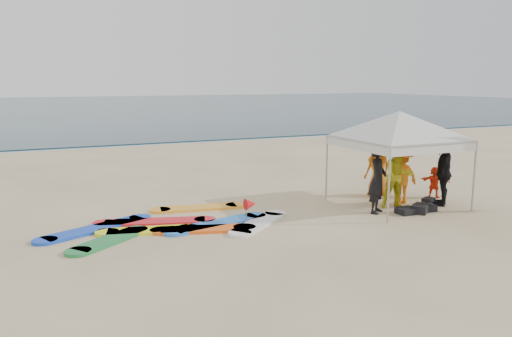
{
  "coord_description": "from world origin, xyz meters",
  "views": [
    {
      "loc": [
        -4.77,
        -8.98,
        3.45
      ],
      "look_at": [
        0.43,
        2.6,
        1.2
      ],
      "focal_mm": 35.0,
      "sensor_mm": 36.0,
      "label": 1
    }
  ],
  "objects_px": {
    "person_seated": "(434,182)",
    "surfboard_spread": "(174,225)",
    "person_orange_b": "(378,168)",
    "marker_pennant": "(251,204)",
    "person_black_b": "(444,173)",
    "person_yellow": "(398,176)",
    "canopy_tent": "(400,112)",
    "person_orange_a": "(401,176)",
    "person_black_a": "(378,179)"
  },
  "relations": [
    {
      "from": "surfboard_spread",
      "to": "person_black_a",
      "type": "bearing_deg",
      "value": -10.63
    },
    {
      "from": "person_orange_a",
      "to": "person_black_b",
      "type": "height_order",
      "value": "person_black_b"
    },
    {
      "from": "person_orange_b",
      "to": "person_seated",
      "type": "height_order",
      "value": "person_orange_b"
    },
    {
      "from": "marker_pennant",
      "to": "person_orange_a",
      "type": "bearing_deg",
      "value": 2.22
    },
    {
      "from": "person_black_a",
      "to": "person_yellow",
      "type": "bearing_deg",
      "value": -26.44
    },
    {
      "from": "person_seated",
      "to": "canopy_tent",
      "type": "height_order",
      "value": "canopy_tent"
    },
    {
      "from": "person_black_b",
      "to": "canopy_tent",
      "type": "height_order",
      "value": "canopy_tent"
    },
    {
      "from": "person_orange_a",
      "to": "canopy_tent",
      "type": "xyz_separation_m",
      "value": [
        -0.24,
        -0.08,
        1.82
      ]
    },
    {
      "from": "person_black_a",
      "to": "person_black_b",
      "type": "distance_m",
      "value": 2.18
    },
    {
      "from": "canopy_tent",
      "to": "marker_pennant",
      "type": "bearing_deg",
      "value": -178.67
    },
    {
      "from": "surfboard_spread",
      "to": "marker_pennant",
      "type": "bearing_deg",
      "value": -18.29
    },
    {
      "from": "person_black_a",
      "to": "surfboard_spread",
      "type": "distance_m",
      "value": 5.37
    },
    {
      "from": "person_black_b",
      "to": "marker_pennant",
      "type": "distance_m",
      "value": 5.66
    },
    {
      "from": "person_orange_b",
      "to": "person_seated",
      "type": "bearing_deg",
      "value": 146.48
    },
    {
      "from": "person_orange_a",
      "to": "marker_pennant",
      "type": "distance_m",
      "value": 4.74
    },
    {
      "from": "canopy_tent",
      "to": "marker_pennant",
      "type": "distance_m",
      "value": 4.96
    },
    {
      "from": "person_orange_a",
      "to": "marker_pennant",
      "type": "bearing_deg",
      "value": 6.32
    },
    {
      "from": "surfboard_spread",
      "to": "canopy_tent",
      "type": "bearing_deg",
      "value": -4.37
    },
    {
      "from": "person_black_a",
      "to": "person_orange_a",
      "type": "xyz_separation_m",
      "value": [
        1.28,
        0.58,
        -0.11
      ]
    },
    {
      "from": "marker_pennant",
      "to": "surfboard_spread",
      "type": "bearing_deg",
      "value": 161.71
    },
    {
      "from": "person_black_a",
      "to": "person_yellow",
      "type": "relative_size",
      "value": 1.02
    },
    {
      "from": "person_yellow",
      "to": "person_orange_a",
      "type": "relative_size",
      "value": 1.12
    },
    {
      "from": "person_orange_b",
      "to": "surfboard_spread",
      "type": "xyz_separation_m",
      "value": [
        -6.46,
        -0.61,
        -0.83
      ]
    },
    {
      "from": "person_black_b",
      "to": "person_yellow",
      "type": "bearing_deg",
      "value": -51.75
    },
    {
      "from": "person_orange_b",
      "to": "marker_pennant",
      "type": "bearing_deg",
      "value": 12.2
    },
    {
      "from": "person_seated",
      "to": "surfboard_spread",
      "type": "height_order",
      "value": "person_seated"
    },
    {
      "from": "person_black_b",
      "to": "person_orange_b",
      "type": "bearing_deg",
      "value": -101.46
    },
    {
      "from": "person_orange_b",
      "to": "surfboard_spread",
      "type": "distance_m",
      "value": 6.54
    },
    {
      "from": "person_black_b",
      "to": "surfboard_spread",
      "type": "bearing_deg",
      "value": -48.61
    },
    {
      "from": "person_orange_b",
      "to": "surfboard_spread",
      "type": "height_order",
      "value": "person_orange_b"
    },
    {
      "from": "person_orange_a",
      "to": "surfboard_spread",
      "type": "height_order",
      "value": "person_orange_a"
    },
    {
      "from": "person_orange_b",
      "to": "surfboard_spread",
      "type": "bearing_deg",
      "value": 3.34
    },
    {
      "from": "person_seated",
      "to": "surfboard_spread",
      "type": "xyz_separation_m",
      "value": [
        -7.88,
        0.25,
        -0.43
      ]
    },
    {
      "from": "person_seated",
      "to": "surfboard_spread",
      "type": "bearing_deg",
      "value": 57.19
    },
    {
      "from": "person_orange_b",
      "to": "canopy_tent",
      "type": "xyz_separation_m",
      "value": [
        -0.21,
        -1.09,
        1.74
      ]
    },
    {
      "from": "canopy_tent",
      "to": "surfboard_spread",
      "type": "relative_size",
      "value": 0.69
    },
    {
      "from": "person_black_b",
      "to": "person_seated",
      "type": "relative_size",
      "value": 1.98
    },
    {
      "from": "person_black_b",
      "to": "marker_pennant",
      "type": "xyz_separation_m",
      "value": [
        -5.63,
        0.49,
        -0.43
      ]
    },
    {
      "from": "canopy_tent",
      "to": "person_seated",
      "type": "bearing_deg",
      "value": 7.9
    },
    {
      "from": "person_black_a",
      "to": "person_black_b",
      "type": "xyz_separation_m",
      "value": [
        2.18,
        -0.09,
        0.02
      ]
    },
    {
      "from": "person_black_b",
      "to": "marker_pennant",
      "type": "bearing_deg",
      "value": -45.33
    },
    {
      "from": "person_seated",
      "to": "person_black_b",
      "type": "bearing_deg",
      "value": 118.24
    },
    {
      "from": "person_yellow",
      "to": "person_orange_b",
      "type": "relative_size",
      "value": 1.02
    },
    {
      "from": "person_yellow",
      "to": "surfboard_spread",
      "type": "distance_m",
      "value": 6.14
    },
    {
      "from": "person_seated",
      "to": "canopy_tent",
      "type": "relative_size",
      "value": 0.23
    },
    {
      "from": "person_yellow",
      "to": "canopy_tent",
      "type": "distance_m",
      "value": 1.77
    },
    {
      "from": "person_orange_a",
      "to": "person_black_b",
      "type": "bearing_deg",
      "value": 147.22
    },
    {
      "from": "person_orange_b",
      "to": "canopy_tent",
      "type": "relative_size",
      "value": 0.44
    },
    {
      "from": "person_orange_a",
      "to": "canopy_tent",
      "type": "bearing_deg",
      "value": 22.26
    },
    {
      "from": "person_orange_a",
      "to": "person_black_b",
      "type": "distance_m",
      "value": 1.13
    }
  ]
}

